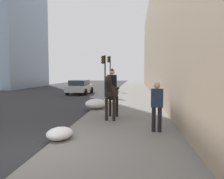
{
  "coord_description": "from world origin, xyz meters",
  "views": [
    {
      "loc": [
        -5.51,
        -2.45,
        2.1
      ],
      "look_at": [
        4.0,
        -1.38,
        1.4
      ],
      "focal_mm": 34.9,
      "sensor_mm": 36.0,
      "label": 1
    }
  ],
  "objects": [
    {
      "name": "sidewalk_slab",
      "position": [
        0.0,
        -1.98,
        0.06
      ],
      "size": [
        120.0,
        3.95,
        0.12
      ],
      "primitive_type": "cube",
      "color": "slate",
      "rests_on": "ground"
    },
    {
      "name": "traffic_light_near_curb",
      "position": [
        13.66,
        0.41,
        2.5
      ],
      "size": [
        0.2,
        0.44,
        3.72
      ],
      "color": "black",
      "rests_on": "ground"
    },
    {
      "name": "pedestrian_greeting",
      "position": [
        1.91,
        -3.15,
        1.1
      ],
      "size": [
        0.28,
        0.41,
        1.7
      ],
      "rotation": [
        0.0,
        0.0,
        -0.05
      ],
      "color": "black",
      "rests_on": "sidewalk_slab"
    },
    {
      "name": "snow_pile_near",
      "position": [
        0.75,
        -0.15,
        0.29
      ],
      "size": [
        0.99,
        0.76,
        0.34
      ],
      "primitive_type": "ellipsoid",
      "color": "white",
      "rests_on": "sidewalk_slab"
    },
    {
      "name": "snow_pile_far",
      "position": [
        6.64,
        -0.15,
        0.39
      ],
      "size": [
        1.54,
        1.19,
        0.53
      ],
      "primitive_type": "ellipsoid",
      "color": "white",
      "rests_on": "sidewalk_slab"
    },
    {
      "name": "traffic_light_far_curb",
      "position": [
        19.76,
        0.68,
        2.76
      ],
      "size": [
        0.2,
        0.44,
        4.15
      ],
      "color": "black",
      "rests_on": "ground"
    },
    {
      "name": "mounted_horse_near",
      "position": [
        3.88,
        -1.38,
        1.32
      ],
      "size": [
        2.15,
        0.64,
        2.22
      ],
      "rotation": [
        0.0,
        0.0,
        3.09
      ],
      "color": "black",
      "rests_on": "sidewalk_slab"
    },
    {
      "name": "car_near_lane",
      "position": [
        16.21,
        3.3,
        0.76
      ],
      "size": [
        4.32,
        2.12,
        1.44
      ],
      "rotation": [
        0.0,
        0.0,
        -0.02
      ],
      "color": "#B7BABF",
      "rests_on": "ground"
    }
  ]
}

